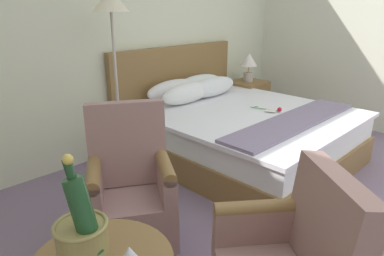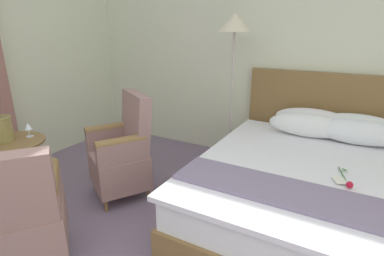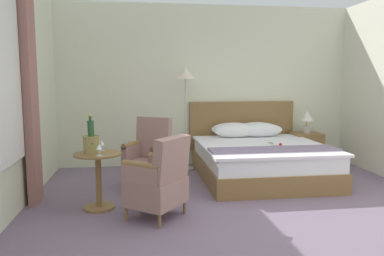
% 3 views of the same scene
% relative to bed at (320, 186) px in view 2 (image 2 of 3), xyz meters
% --- Properties ---
extents(wall_headboard_side, '(5.50, 0.12, 2.93)m').
position_rel_bed_xyz_m(wall_headboard_side, '(-0.67, 1.13, 1.13)').
color(wall_headboard_side, beige).
rests_on(wall_headboard_side, ground).
extents(bed, '(1.98, 2.24, 1.17)m').
position_rel_bed_xyz_m(bed, '(0.00, 0.00, 0.00)').
color(bed, brown).
rests_on(bed, ground).
extents(floor_lamp_brass, '(0.35, 0.35, 1.79)m').
position_rel_bed_xyz_m(floor_lamp_brass, '(-1.12, 0.66, 1.18)').
color(floor_lamp_brass, beige).
rests_on(floor_lamp_brass, ground).
extents(side_table_round, '(0.58, 0.58, 0.69)m').
position_rel_bed_xyz_m(side_table_round, '(-2.43, -1.21, 0.06)').
color(side_table_round, brown).
rests_on(side_table_round, ground).
extents(wine_glass_near_edge, '(0.07, 0.07, 0.13)m').
position_rel_bed_xyz_m(wine_glass_near_edge, '(-2.39, -1.04, 0.45)').
color(wine_glass_near_edge, white).
rests_on(wine_glass_near_edge, side_table_round).
extents(armchair_by_window, '(0.74, 0.74, 1.04)m').
position_rel_bed_xyz_m(armchair_by_window, '(-1.80, -0.50, 0.11)').
color(armchair_by_window, brown).
rests_on(armchair_by_window, ground).
extents(armchair_facing_bed, '(0.80, 0.80, 0.96)m').
position_rel_bed_xyz_m(armchair_facing_bed, '(-1.71, -1.64, 0.11)').
color(armchair_facing_bed, brown).
rests_on(armchair_facing_bed, ground).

